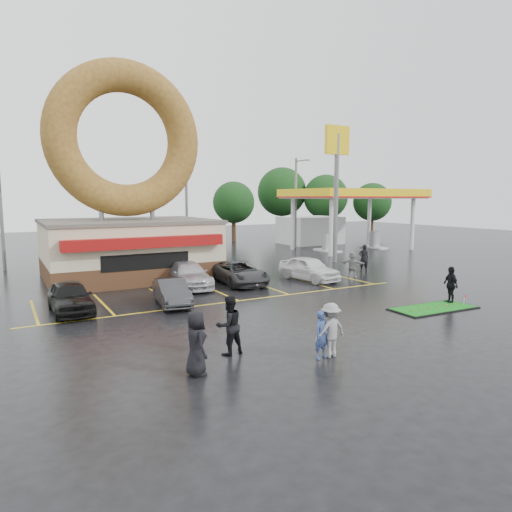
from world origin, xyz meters
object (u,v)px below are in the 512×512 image
shell_sign (337,168)px  car_white (309,268)px  streetlight_left (0,202)px  car_black (70,297)px  streetlight_mid (187,201)px  donut_shop (127,207)px  car_grey (239,273)px  streetlight_right (296,201)px  person_cameraman (450,285)px  person_blue (322,335)px  gas_station (334,211)px  putting_green (433,308)px  car_silver (188,275)px  car_dgrey (172,292)px

shell_sign → car_white: bearing=-139.5°
streetlight_left → car_black: size_ratio=2.19×
streetlight_left → car_black: (2.42, -14.93, -4.08)m
car_white → streetlight_mid: bearing=91.6°
donut_shop → car_grey: (5.06, -5.62, -3.79)m
shell_sign → streetlight_mid: 12.93m
streetlight_mid → car_black: 20.11m
streetlight_right → person_cameraman: streetlight_right is taller
car_black → person_cameraman: (16.25, -7.06, 0.20)m
donut_shop → shell_sign: (16.00, -0.97, 2.91)m
car_white → person_cameraman: size_ratio=2.41×
shell_sign → person_cameraman: size_ratio=5.88×
streetlight_right → person_blue: 32.43m
gas_station → streetlight_mid: streetlight_mid is taller
car_white → putting_green: 8.86m
streetlight_mid → streetlight_left: bearing=-175.9°
car_grey → streetlight_right: bearing=50.3°
donut_shop → car_white: (9.39, -6.62, -3.73)m
car_grey → car_silver: bearing=171.7°
shell_sign → car_dgrey: bearing=-154.2°
car_dgrey → person_cameraman: 13.39m
shell_sign → putting_green: size_ratio=2.52×
person_cameraman → putting_green: (-1.61, -0.38, -0.87)m
gas_station → car_black: bearing=-150.0°
streetlight_right → car_white: (-9.61, -15.57, -4.04)m
shell_sign → person_blue: (-14.42, -17.14, -6.61)m
car_dgrey → person_cameraman: bearing=-20.1°
car_dgrey → person_cameraman: size_ratio=2.05×
streetlight_right → car_dgrey: 26.44m
gas_station → car_black: size_ratio=3.32×
streetlight_right → car_dgrey: bearing=-137.2°
gas_station → streetlight_left: (-30.00, -1.02, 1.08)m
car_silver → person_blue: person_blue is taller
shell_sign → streetlight_left: size_ratio=1.18×
person_cameraman → gas_station: bearing=174.3°
gas_station → car_black: gas_station is taller
streetlight_left → streetlight_mid: (14.00, 1.00, 0.00)m
streetlight_mid → person_blue: streetlight_mid is taller
car_black → car_dgrey: size_ratio=1.11×
streetlight_right → putting_green: (-8.94, -24.37, -4.75)m
car_black → person_blue: bearing=-59.4°
car_white → car_dgrey: bearing=-174.9°
streetlight_mid → putting_green: streetlight_mid is taller
streetlight_left → car_dgrey: 17.65m
streetlight_left → car_grey: bearing=-46.2°
putting_green → shell_sign: bearing=67.7°
streetlight_right → gas_station: bearing=-13.7°
person_blue → person_cameraman: person_cameraman is taller
streetlight_left → car_silver: bearing=-52.6°
car_white → car_grey: bearing=159.3°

